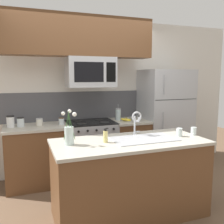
{
  "coord_description": "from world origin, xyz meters",
  "views": [
    {
      "loc": [
        -1.04,
        -2.93,
        1.65
      ],
      "look_at": [
        0.13,
        0.27,
        1.16
      ],
      "focal_mm": 40.0,
      "sensor_mm": 36.0,
      "label": 1
    }
  ],
  "objects_px": {
    "microwave": "(91,72)",
    "sink_faucet": "(136,120)",
    "stove_range": "(91,149)",
    "storage_jar_short": "(39,122)",
    "refrigerator": "(164,119)",
    "french_press": "(118,114)",
    "banana_bunch": "(126,120)",
    "storage_jar_squat": "(61,121)",
    "storage_jar_tall": "(10,122)",
    "storage_jar_medium": "(21,122)",
    "flower_vase": "(69,135)",
    "drinking_glass": "(179,132)",
    "dish_soap_bottle": "(106,136)",
    "spare_glass": "(194,131)"
  },
  "relations": [
    {
      "from": "refrigerator",
      "to": "drinking_glass",
      "type": "distance_m",
      "value": 1.43
    },
    {
      "from": "spare_glass",
      "to": "storage_jar_squat",
      "type": "bearing_deg",
      "value": 139.17
    },
    {
      "from": "banana_bunch",
      "to": "storage_jar_squat",
      "type": "bearing_deg",
      "value": 177.36
    },
    {
      "from": "refrigerator",
      "to": "french_press",
      "type": "xyz_separation_m",
      "value": [
        -0.88,
        0.04,
        0.13
      ]
    },
    {
      "from": "storage_jar_squat",
      "to": "spare_glass",
      "type": "height_order",
      "value": "storage_jar_squat"
    },
    {
      "from": "microwave",
      "to": "french_press",
      "type": "relative_size",
      "value": 2.79
    },
    {
      "from": "storage_jar_medium",
      "to": "banana_bunch",
      "type": "height_order",
      "value": "storage_jar_medium"
    },
    {
      "from": "storage_jar_tall",
      "to": "french_press",
      "type": "xyz_separation_m",
      "value": [
        1.69,
        0.02,
        0.01
      ]
    },
    {
      "from": "storage_jar_tall",
      "to": "storage_jar_medium",
      "type": "xyz_separation_m",
      "value": [
        0.14,
        -0.0,
        -0.02
      ]
    },
    {
      "from": "microwave",
      "to": "dish_soap_bottle",
      "type": "bearing_deg",
      "value": -97.75
    },
    {
      "from": "microwave",
      "to": "storage_jar_tall",
      "type": "distance_m",
      "value": 1.4
    },
    {
      "from": "stove_range",
      "to": "refrigerator",
      "type": "height_order",
      "value": "refrigerator"
    },
    {
      "from": "spare_glass",
      "to": "dish_soap_bottle",
      "type": "bearing_deg",
      "value": 177.74
    },
    {
      "from": "microwave",
      "to": "storage_jar_short",
      "type": "height_order",
      "value": "microwave"
    },
    {
      "from": "microwave",
      "to": "storage_jar_tall",
      "type": "relative_size",
      "value": 4.33
    },
    {
      "from": "sink_faucet",
      "to": "drinking_glass",
      "type": "bearing_deg",
      "value": -26.88
    },
    {
      "from": "microwave",
      "to": "flower_vase",
      "type": "xyz_separation_m",
      "value": [
        -0.57,
        -1.17,
        -0.69
      ]
    },
    {
      "from": "storage_jar_tall",
      "to": "storage_jar_squat",
      "type": "distance_m",
      "value": 0.73
    },
    {
      "from": "storage_jar_short",
      "to": "stove_range",
      "type": "bearing_deg",
      "value": -1.76
    },
    {
      "from": "microwave",
      "to": "refrigerator",
      "type": "xyz_separation_m",
      "value": [
        1.37,
        0.04,
        -0.83
      ]
    },
    {
      "from": "refrigerator",
      "to": "storage_jar_short",
      "type": "distance_m",
      "value": 2.17
    },
    {
      "from": "sink_faucet",
      "to": "stove_range",
      "type": "bearing_deg",
      "value": 106.62
    },
    {
      "from": "french_press",
      "to": "flower_vase",
      "type": "relative_size",
      "value": 0.69
    },
    {
      "from": "microwave",
      "to": "french_press",
      "type": "distance_m",
      "value": 0.86
    },
    {
      "from": "refrigerator",
      "to": "french_press",
      "type": "bearing_deg",
      "value": 177.39
    },
    {
      "from": "refrigerator",
      "to": "spare_glass",
      "type": "xyz_separation_m",
      "value": [
        -0.38,
        -1.3,
        0.08
      ]
    },
    {
      "from": "storage_jar_medium",
      "to": "drinking_glass",
      "type": "xyz_separation_m",
      "value": [
        1.84,
        -1.31,
        -0.02
      ]
    },
    {
      "from": "microwave",
      "to": "refrigerator",
      "type": "distance_m",
      "value": 1.61
    },
    {
      "from": "storage_jar_squat",
      "to": "flower_vase",
      "type": "xyz_separation_m",
      "value": [
        -0.1,
        -1.18,
        0.06
      ]
    },
    {
      "from": "dish_soap_bottle",
      "to": "spare_glass",
      "type": "xyz_separation_m",
      "value": [
        1.16,
        -0.05,
        -0.02
      ]
    },
    {
      "from": "microwave",
      "to": "storage_jar_squat",
      "type": "xyz_separation_m",
      "value": [
        -0.47,
        0.01,
        -0.75
      ]
    },
    {
      "from": "refrigerator",
      "to": "storage_jar_squat",
      "type": "distance_m",
      "value": 1.85
    },
    {
      "from": "stove_range",
      "to": "storage_jar_short",
      "type": "xyz_separation_m",
      "value": [
        -0.79,
        0.02,
        0.5
      ]
    },
    {
      "from": "stove_range",
      "to": "storage_jar_tall",
      "type": "height_order",
      "value": "storage_jar_tall"
    },
    {
      "from": "stove_range",
      "to": "refrigerator",
      "type": "bearing_deg",
      "value": 0.83
    },
    {
      "from": "banana_bunch",
      "to": "dish_soap_bottle",
      "type": "relative_size",
      "value": 1.15
    },
    {
      "from": "storage_jar_medium",
      "to": "flower_vase",
      "type": "distance_m",
      "value": 1.32
    },
    {
      "from": "microwave",
      "to": "sink_faucet",
      "type": "xyz_separation_m",
      "value": [
        0.31,
        -1.02,
        -0.6
      ]
    },
    {
      "from": "stove_range",
      "to": "storage_jar_tall",
      "type": "bearing_deg",
      "value": 178.31
    },
    {
      "from": "stove_range",
      "to": "sink_faucet",
      "type": "bearing_deg",
      "value": -73.38
    },
    {
      "from": "french_press",
      "to": "storage_jar_short",
      "type": "bearing_deg",
      "value": -178.42
    },
    {
      "from": "banana_bunch",
      "to": "sink_faucet",
      "type": "xyz_separation_m",
      "value": [
        -0.28,
        -0.97,
        0.18
      ]
    },
    {
      "from": "sink_faucet",
      "to": "storage_jar_squat",
      "type": "bearing_deg",
      "value": 127.25
    },
    {
      "from": "storage_jar_medium",
      "to": "flower_vase",
      "type": "relative_size",
      "value": 0.36
    },
    {
      "from": "storage_jar_squat",
      "to": "dish_soap_bottle",
      "type": "bearing_deg",
      "value": -76.02
    },
    {
      "from": "stove_range",
      "to": "french_press",
      "type": "xyz_separation_m",
      "value": [
        0.5,
        0.06,
        0.55
      ]
    },
    {
      "from": "microwave",
      "to": "storage_jar_tall",
      "type": "height_order",
      "value": "microwave"
    },
    {
      "from": "stove_range",
      "to": "flower_vase",
      "type": "height_order",
      "value": "flower_vase"
    },
    {
      "from": "storage_jar_medium",
      "to": "storage_jar_short",
      "type": "xyz_separation_m",
      "value": [
        0.27,
        -0.01,
        -0.02
      ]
    },
    {
      "from": "stove_range",
      "to": "french_press",
      "type": "relative_size",
      "value": 3.48
    }
  ]
}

